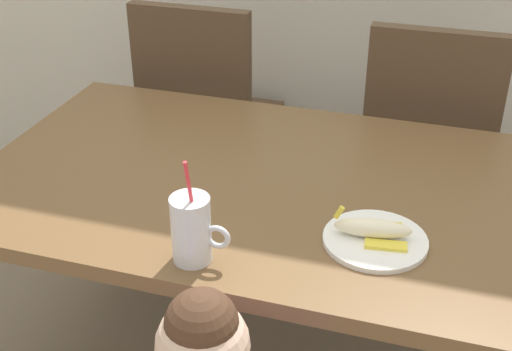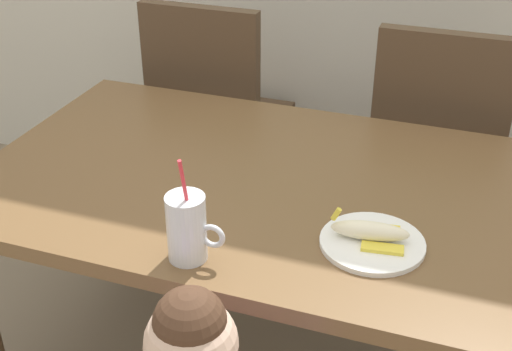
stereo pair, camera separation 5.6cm
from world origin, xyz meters
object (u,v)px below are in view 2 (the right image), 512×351
Objects in this scene: dining_chair_right at (437,143)px; snack_plate at (372,243)px; milk_cup at (187,231)px; dining_chair_left at (215,110)px; peeled_banana at (371,232)px; dining_table at (256,207)px.

snack_plate is at bearing 86.00° from dining_chair_right.
snack_plate is (0.36, 0.17, -0.06)m from milk_cup.
peeled_banana is at bearing 129.85° from dining_chair_left.
snack_plate is (0.34, -0.20, 0.10)m from dining_table.
peeled_banana is at bearing -29.97° from dining_table.
peeled_banana is (0.74, -0.88, 0.20)m from dining_chair_left.
dining_chair_left is 5.51× the size of peeled_banana.
dining_table is 6.21× the size of snack_plate.
dining_table is 0.40m from peeled_banana.
peeled_banana reaches higher than snack_plate.
snack_plate is at bearing -38.25° from peeled_banana.
dining_table is 5.70× the size of milk_cup.
peeled_banana is (0.35, 0.18, -0.04)m from milk_cup.
dining_table is 1.49× the size of dining_chair_right.
dining_chair_left reaches higher than dining_table.
snack_plate is (-0.06, -0.89, 0.17)m from dining_chair_right.
milk_cup is (-0.42, -1.06, 0.24)m from dining_chair_right.
dining_table is 0.40m from milk_cup.
milk_cup is (-0.02, -0.37, 0.16)m from dining_table.
milk_cup reaches higher than peeled_banana.
dining_chair_left is (-0.41, 0.69, -0.08)m from dining_table.
snack_plate is 1.32× the size of peeled_banana.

